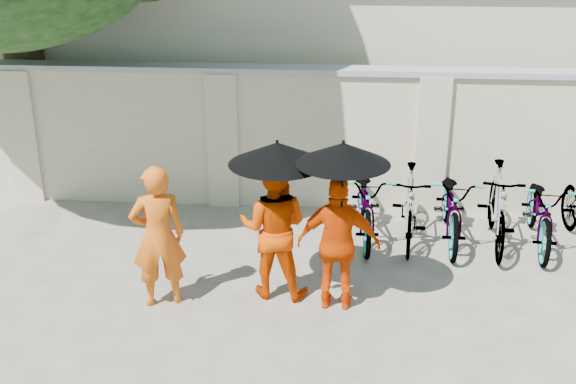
{
  "coord_description": "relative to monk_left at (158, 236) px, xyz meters",
  "views": [
    {
      "loc": [
        0.72,
        -6.86,
        4.2
      ],
      "look_at": [
        0.12,
        0.9,
        1.1
      ],
      "focal_mm": 45.0,
      "sensor_mm": 36.0,
      "label": 1
    }
  ],
  "objects": [
    {
      "name": "ground",
      "position": [
        1.26,
        -0.17,
        -0.82
      ],
      "size": [
        80.0,
        80.0,
        0.0
      ],
      "primitive_type": "plane",
      "color": "#A59A8A"
    },
    {
      "name": "compound_wall",
      "position": [
        2.26,
        3.03,
        0.18
      ],
      "size": [
        20.0,
        0.3,
        2.0
      ],
      "primitive_type": "cube",
      "color": "beige",
      "rests_on": "ground"
    },
    {
      "name": "building_behind",
      "position": [
        3.26,
        6.83,
        0.78
      ],
      "size": [
        14.0,
        6.0,
        3.2
      ],
      "primitive_type": "cube",
      "color": "#BEB591",
      "rests_on": "ground"
    },
    {
      "name": "monk_left",
      "position": [
        0.0,
        0.0,
        0.0
      ],
      "size": [
        0.7,
        0.58,
        1.64
      ],
      "primitive_type": "imported",
      "rotation": [
        0.0,
        0.0,
        3.49
      ],
      "color": "#E15D10",
      "rests_on": "ground"
    },
    {
      "name": "monk_center",
      "position": [
        1.25,
        0.31,
        0.0
      ],
      "size": [
        0.87,
        0.71,
        1.65
      ],
      "primitive_type": "imported",
      "rotation": [
        0.0,
        0.0,
        3.03
      ],
      "color": "#D43D00",
      "rests_on": "ground"
    },
    {
      "name": "parasol_center",
      "position": [
        1.3,
        0.23,
        0.92
      ],
      "size": [
        1.06,
        1.06,
        0.92
      ],
      "color": "black",
      "rests_on": "ground"
    },
    {
      "name": "monk_right",
      "position": [
        1.98,
        0.07,
        -0.05
      ],
      "size": [
        0.92,
        0.42,
        1.55
      ],
      "primitive_type": "imported",
      "rotation": [
        0.0,
        0.0,
        3.09
      ],
      "color": "#E03C01",
      "rests_on": "ground"
    },
    {
      "name": "parasol_right",
      "position": [
        2.0,
        -0.01,
        1.02
      ],
      "size": [
        0.99,
        0.99,
        1.08
      ],
      "color": "black",
      "rests_on": "ground"
    },
    {
      "name": "bike_0",
      "position": [
        2.33,
        1.93,
        -0.33
      ],
      "size": [
        0.73,
        1.91,
        0.99
      ],
      "primitive_type": "imported",
      "rotation": [
        0.0,
        0.0,
        0.04
      ],
      "color": "gray",
      "rests_on": "ground"
    },
    {
      "name": "bike_1",
      "position": [
        2.9,
        1.82,
        -0.32
      ],
      "size": [
        0.6,
        1.72,
        1.01
      ],
      "primitive_type": "imported",
      "rotation": [
        0.0,
        0.0,
        -0.08
      ],
      "color": "gray",
      "rests_on": "ground"
    },
    {
      "name": "bike_2",
      "position": [
        3.46,
        1.91,
        -0.32
      ],
      "size": [
        0.76,
        1.94,
        1.0
      ],
      "primitive_type": "imported",
      "rotation": [
        0.0,
        0.0,
        -0.05
      ],
      "color": "gray",
      "rests_on": "ground"
    },
    {
      "name": "bike_3",
      "position": [
        4.03,
        1.81,
        -0.28
      ],
      "size": [
        0.69,
        1.84,
        1.08
      ],
      "primitive_type": "imported",
      "rotation": [
        0.0,
        0.0,
        -0.1
      ],
      "color": "gray",
      "rests_on": "ground"
    },
    {
      "name": "bike_4",
      "position": [
        4.6,
        1.85,
        -0.34
      ],
      "size": [
        0.83,
        1.9,
        0.97
      ],
      "primitive_type": "imported",
      "rotation": [
        0.0,
        0.0,
        -0.1
      ],
      "color": "gray",
      "rests_on": "ground"
    }
  ]
}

